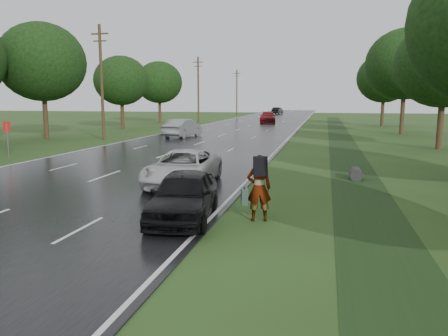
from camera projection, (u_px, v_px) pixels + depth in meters
road at (245, 127)px, 56.22m from camera, size 14.00×180.00×0.04m
edge_stripe_east at (298, 128)px, 54.71m from camera, size 0.12×180.00×0.01m
edge_stripe_west at (195, 126)px, 57.72m from camera, size 0.12×180.00×0.01m
center_line at (245, 127)px, 56.21m from camera, size 0.12×180.00×0.01m
drainage_ditch at (347, 155)px, 28.35m from camera, size 2.20×120.00×0.56m
road_sign at (7, 133)px, 26.11m from camera, size 0.50×0.06×2.30m
utility_pole_mid at (102, 81)px, 38.22m from camera, size 1.60×0.26×10.00m
utility_pole_far at (198, 89)px, 67.08m from camera, size 1.60×0.26×10.00m
utility_pole_distant at (237, 92)px, 95.95m from camera, size 1.60×0.26×10.00m
tree_east_c at (445, 63)px, 30.99m from camera, size 7.00×7.00×9.29m
tree_east_d at (405, 64)px, 44.39m from camera, size 8.00×8.00×10.76m
tree_east_f at (384, 78)px, 58.05m from camera, size 7.20×7.20×9.62m
tree_west_c at (42, 62)px, 39.25m from camera, size 7.80×7.80×10.43m
tree_west_d at (121, 81)px, 52.71m from camera, size 6.60×6.60×8.80m
tree_west_f at (159, 82)px, 66.26m from camera, size 7.00×7.00×9.29m
pedestrian at (258, 187)px, 13.01m from camera, size 1.01×0.77×2.01m
white_pickup at (183, 168)px, 18.38m from camera, size 2.56×5.32×1.46m
dark_sedan at (184, 195)px, 13.08m from camera, size 2.30×4.55×1.48m
silver_sedan at (183, 128)px, 41.39m from camera, size 2.46×5.47×1.74m
far_car_red at (268, 117)px, 66.48m from camera, size 3.00×6.04×1.68m
far_car_dark at (277, 111)px, 104.72m from camera, size 2.41×5.14×1.63m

